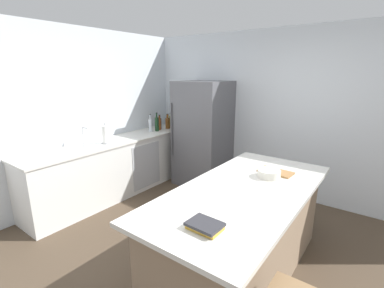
% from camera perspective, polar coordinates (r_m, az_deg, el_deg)
% --- Properties ---
extents(ground_plane, '(7.20, 7.20, 0.00)m').
position_cam_1_polar(ground_plane, '(3.14, 1.56, -23.70)').
color(ground_plane, '#4C3D2D').
extents(wall_rear, '(6.00, 0.10, 2.60)m').
position_cam_1_polar(wall_rear, '(4.54, 18.32, 5.78)').
color(wall_rear, silver).
rests_on(wall_rear, ground_plane).
extents(wall_left, '(0.10, 6.00, 2.60)m').
position_cam_1_polar(wall_left, '(4.40, -25.53, 4.81)').
color(wall_left, silver).
rests_on(wall_left, ground_plane).
extents(counter_run_left, '(0.64, 2.97, 0.91)m').
position_cam_1_polar(counter_run_left, '(4.64, -15.38, -4.62)').
color(counter_run_left, silver).
rests_on(counter_run_left, ground_plane).
extents(kitchen_island, '(1.05, 2.23, 0.90)m').
position_cam_1_polar(kitchen_island, '(2.83, 10.42, -17.45)').
color(kitchen_island, '#8E755B').
rests_on(kitchen_island, ground_plane).
extents(refrigerator, '(0.84, 0.78, 1.81)m').
position_cam_1_polar(refrigerator, '(4.77, 2.27, 2.11)').
color(refrigerator, '#56565B').
rests_on(refrigerator, ground_plane).
extents(sink_faucet, '(0.15, 0.05, 0.30)m').
position_cam_1_polar(sink_faucet, '(4.24, -21.69, 1.59)').
color(sink_faucet, silver).
rests_on(sink_faucet, counter_run_left).
extents(paper_towel_roll, '(0.14, 0.14, 0.31)m').
position_cam_1_polar(paper_towel_roll, '(4.31, -17.63, 1.85)').
color(paper_towel_roll, gray).
rests_on(paper_towel_roll, counter_run_left).
extents(gin_bottle, '(0.07, 0.07, 0.30)m').
position_cam_1_polar(gin_bottle, '(5.38, -4.09, 4.87)').
color(gin_bottle, '#8CB79E').
rests_on(gin_bottle, counter_run_left).
extents(olive_oil_bottle, '(0.06, 0.06, 0.29)m').
position_cam_1_polar(olive_oil_bottle, '(5.30, -4.48, 4.68)').
color(olive_oil_bottle, olive).
rests_on(olive_oil_bottle, counter_run_left).
extents(whiskey_bottle, '(0.09, 0.09, 0.28)m').
position_cam_1_polar(whiskey_bottle, '(5.23, -5.12, 4.43)').
color(whiskey_bottle, brown).
rests_on(whiskey_bottle, counter_run_left).
extents(syrup_bottle, '(0.06, 0.06, 0.27)m').
position_cam_1_polar(syrup_bottle, '(5.22, -6.75, 4.35)').
color(syrup_bottle, '#5B3319').
rests_on(syrup_bottle, counter_run_left).
extents(vinegar_bottle, '(0.05, 0.05, 0.27)m').
position_cam_1_polar(vinegar_bottle, '(5.12, -6.87, 4.14)').
color(vinegar_bottle, '#994C23').
rests_on(vinegar_bottle, counter_run_left).
extents(wine_bottle, '(0.07, 0.07, 0.34)m').
position_cam_1_polar(wine_bottle, '(5.03, -7.35, 4.21)').
color(wine_bottle, '#19381E').
rests_on(wine_bottle, counter_run_left).
extents(soda_bottle, '(0.07, 0.07, 0.32)m').
position_cam_1_polar(soda_bottle, '(5.01, -8.66, 3.99)').
color(soda_bottle, silver).
rests_on(soda_bottle, counter_run_left).
extents(cookbook_stack, '(0.24, 0.19, 0.05)m').
position_cam_1_polar(cookbook_stack, '(1.97, 2.69, -16.70)').
color(cookbook_stack, gold).
rests_on(cookbook_stack, kitchen_island).
extents(mixing_bowl, '(0.23, 0.23, 0.08)m').
position_cam_1_polar(mixing_bowl, '(2.94, 15.81, -5.98)').
color(mixing_bowl, silver).
rests_on(mixing_bowl, kitchen_island).
extents(cutting_board, '(0.37, 0.22, 0.02)m').
position_cam_1_polar(cutting_board, '(3.10, 17.08, -5.58)').
color(cutting_board, '#9E7042').
rests_on(cutting_board, kitchen_island).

